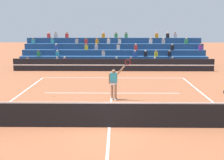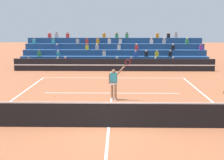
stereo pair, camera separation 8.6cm
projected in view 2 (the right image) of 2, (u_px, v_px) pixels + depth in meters
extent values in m
plane|color=#AD603D|center=(109.00, 127.00, 12.72)|extent=(120.00, 120.00, 0.00)
cube|color=white|center=(113.00, 78.00, 24.42)|extent=(11.00, 0.10, 0.01)
cube|color=white|center=(112.00, 93.00, 19.04)|extent=(8.25, 0.10, 0.01)
cube|color=white|center=(109.00, 127.00, 12.71)|extent=(0.10, 12.85, 0.01)
cube|color=black|center=(109.00, 116.00, 12.63)|extent=(11.90, 0.02, 1.00)
cube|color=white|center=(109.00, 103.00, 12.53)|extent=(11.90, 0.04, 0.06)
cube|color=black|center=(114.00, 65.00, 27.95)|extent=(18.00, 0.24, 1.10)
cube|color=white|center=(114.00, 65.00, 27.82)|extent=(18.00, 0.02, 0.10)
cube|color=navy|center=(114.00, 66.00, 29.25)|extent=(18.01, 0.95, 0.55)
cube|color=silver|center=(29.00, 61.00, 29.15)|extent=(0.32, 0.22, 0.44)
sphere|color=brown|center=(28.00, 57.00, 29.09)|extent=(0.18, 0.18, 0.18)
cube|color=red|center=(66.00, 61.00, 29.08)|extent=(0.32, 0.22, 0.44)
sphere|color=beige|center=(65.00, 58.00, 29.02)|extent=(0.18, 0.18, 0.18)
cube|color=#B2B2B7|center=(58.00, 61.00, 29.10)|extent=(0.32, 0.22, 0.44)
sphere|color=tan|center=(58.00, 57.00, 29.04)|extent=(0.18, 0.18, 0.18)
cube|color=teal|center=(156.00, 61.00, 28.92)|extent=(0.32, 0.22, 0.44)
sphere|color=beige|center=(156.00, 58.00, 28.86)|extent=(0.18, 0.18, 0.18)
cube|color=teal|center=(117.00, 61.00, 28.99)|extent=(0.32, 0.22, 0.44)
sphere|color=tan|center=(117.00, 58.00, 28.93)|extent=(0.18, 0.18, 0.18)
cube|color=black|center=(173.00, 61.00, 28.89)|extent=(0.32, 0.22, 0.44)
sphere|color=tan|center=(173.00, 58.00, 28.83)|extent=(0.18, 0.18, 0.18)
cube|color=pink|center=(131.00, 61.00, 28.96)|extent=(0.32, 0.22, 0.44)
sphere|color=brown|center=(131.00, 58.00, 28.91)|extent=(0.18, 0.18, 0.18)
cube|color=navy|center=(114.00, 62.00, 30.14)|extent=(18.01, 0.95, 1.10)
cube|color=yellow|center=(157.00, 54.00, 29.75)|extent=(0.32, 0.22, 0.44)
sphere|color=#9E7051|center=(157.00, 51.00, 29.70)|extent=(0.18, 0.18, 0.18)
cube|color=silver|center=(104.00, 54.00, 29.85)|extent=(0.32, 0.22, 0.44)
sphere|color=brown|center=(104.00, 51.00, 29.79)|extent=(0.18, 0.18, 0.18)
cube|color=black|center=(146.00, 54.00, 29.77)|extent=(0.32, 0.22, 0.44)
sphere|color=beige|center=(146.00, 51.00, 29.72)|extent=(0.18, 0.18, 0.18)
cube|color=black|center=(170.00, 54.00, 29.73)|extent=(0.32, 0.22, 0.44)
sphere|color=#9E7051|center=(170.00, 51.00, 29.67)|extent=(0.18, 0.18, 0.18)
cube|color=#2D4CA5|center=(136.00, 54.00, 29.79)|extent=(0.32, 0.22, 0.44)
sphere|color=tan|center=(136.00, 51.00, 29.74)|extent=(0.18, 0.18, 0.18)
cube|color=#338C4C|center=(39.00, 54.00, 29.97)|extent=(0.32, 0.22, 0.44)
sphere|color=brown|center=(39.00, 51.00, 29.91)|extent=(0.18, 0.18, 0.18)
cube|color=teal|center=(58.00, 54.00, 29.94)|extent=(0.32, 0.22, 0.44)
sphere|color=beige|center=(58.00, 51.00, 29.88)|extent=(0.18, 0.18, 0.18)
cube|color=navy|center=(114.00, 58.00, 31.02)|extent=(18.01, 0.95, 1.65)
cube|color=purple|center=(201.00, 48.00, 30.51)|extent=(0.32, 0.22, 0.44)
sphere|color=brown|center=(201.00, 45.00, 30.45)|extent=(0.18, 0.18, 0.18)
cube|color=#B2B2B7|center=(97.00, 48.00, 30.70)|extent=(0.32, 0.22, 0.44)
sphere|color=beige|center=(97.00, 44.00, 30.65)|extent=(0.18, 0.18, 0.18)
cube|color=red|center=(137.00, 48.00, 30.63)|extent=(0.32, 0.22, 0.44)
sphere|color=tan|center=(137.00, 44.00, 30.57)|extent=(0.18, 0.18, 0.18)
cube|color=yellow|center=(87.00, 48.00, 30.72)|extent=(0.32, 0.22, 0.44)
sphere|color=#9E7051|center=(87.00, 44.00, 30.66)|extent=(0.18, 0.18, 0.18)
cube|color=silver|center=(119.00, 48.00, 30.66)|extent=(0.32, 0.22, 0.44)
sphere|color=brown|center=(119.00, 44.00, 30.60)|extent=(0.18, 0.18, 0.18)
cube|color=#2D4CA5|center=(57.00, 48.00, 30.78)|extent=(0.32, 0.22, 0.44)
sphere|color=beige|center=(57.00, 44.00, 30.72)|extent=(0.18, 0.18, 0.18)
cube|color=black|center=(173.00, 48.00, 30.56)|extent=(0.32, 0.22, 0.44)
sphere|color=tan|center=(173.00, 44.00, 30.50)|extent=(0.18, 0.18, 0.18)
cube|color=navy|center=(114.00, 54.00, 31.91)|extent=(18.01, 0.95, 2.20)
cube|color=#338C4C|center=(187.00, 42.00, 31.37)|extent=(0.32, 0.22, 0.44)
sphere|color=tan|center=(187.00, 38.00, 31.31)|extent=(0.18, 0.18, 0.18)
cube|color=teal|center=(53.00, 41.00, 31.63)|extent=(0.32, 0.22, 0.44)
sphere|color=#9E7051|center=(53.00, 38.00, 31.57)|extent=(0.18, 0.18, 0.18)
cube|color=#B2B2B7|center=(78.00, 41.00, 31.58)|extent=(0.32, 0.22, 0.44)
sphere|color=brown|center=(78.00, 38.00, 31.52)|extent=(0.18, 0.18, 0.18)
cube|color=silver|center=(120.00, 42.00, 31.50)|extent=(0.32, 0.22, 0.44)
sphere|color=brown|center=(120.00, 38.00, 31.44)|extent=(0.18, 0.18, 0.18)
cube|color=silver|center=(109.00, 42.00, 31.52)|extent=(0.32, 0.22, 0.44)
sphere|color=#9E7051|center=(109.00, 38.00, 31.46)|extent=(0.18, 0.18, 0.18)
cube|color=silver|center=(151.00, 42.00, 31.44)|extent=(0.32, 0.22, 0.44)
sphere|color=tan|center=(151.00, 38.00, 31.38)|extent=(0.18, 0.18, 0.18)
cube|color=teal|center=(34.00, 41.00, 31.66)|extent=(0.32, 0.22, 0.44)
sphere|color=#9E7051|center=(34.00, 38.00, 31.61)|extent=(0.18, 0.18, 0.18)
cube|color=red|center=(87.00, 42.00, 31.56)|extent=(0.32, 0.22, 0.44)
sphere|color=brown|center=(87.00, 38.00, 31.50)|extent=(0.18, 0.18, 0.18)
cube|color=#B2B2B7|center=(164.00, 42.00, 31.41)|extent=(0.32, 0.22, 0.44)
sphere|color=beige|center=(164.00, 38.00, 31.35)|extent=(0.18, 0.18, 0.18)
cube|color=orange|center=(98.00, 42.00, 31.54)|extent=(0.32, 0.22, 0.44)
sphere|color=brown|center=(98.00, 38.00, 31.48)|extent=(0.18, 0.18, 0.18)
cube|color=navy|center=(115.00, 51.00, 32.79)|extent=(18.01, 0.95, 2.75)
cube|color=#B2B2B7|center=(57.00, 36.00, 32.46)|extent=(0.32, 0.22, 0.44)
sphere|color=brown|center=(57.00, 33.00, 32.40)|extent=(0.18, 0.18, 0.18)
cube|color=black|center=(168.00, 36.00, 32.24)|extent=(0.32, 0.22, 0.44)
sphere|color=beige|center=(169.00, 33.00, 32.18)|extent=(0.18, 0.18, 0.18)
cube|color=#338C4C|center=(117.00, 36.00, 32.34)|extent=(0.32, 0.22, 0.44)
sphere|color=#9E7051|center=(117.00, 33.00, 32.28)|extent=(0.18, 0.18, 0.18)
cube|color=#B2B2B7|center=(176.00, 36.00, 32.22)|extent=(0.32, 0.22, 0.44)
sphere|color=brown|center=(176.00, 33.00, 32.17)|extent=(0.18, 0.18, 0.18)
cube|color=orange|center=(157.00, 36.00, 32.26)|extent=(0.32, 0.22, 0.44)
sphere|color=beige|center=(157.00, 33.00, 32.20)|extent=(0.18, 0.18, 0.18)
cube|color=red|center=(50.00, 36.00, 32.48)|extent=(0.32, 0.22, 0.44)
sphere|color=beige|center=(50.00, 33.00, 32.42)|extent=(0.18, 0.18, 0.18)
cube|color=#338C4C|center=(127.00, 36.00, 32.32)|extent=(0.32, 0.22, 0.44)
sphere|color=brown|center=(127.00, 33.00, 32.26)|extent=(0.18, 0.18, 0.18)
cube|color=red|center=(68.00, 36.00, 32.44)|extent=(0.32, 0.22, 0.44)
sphere|color=#9E7051|center=(68.00, 33.00, 32.38)|extent=(0.18, 0.18, 0.18)
cube|color=orange|center=(104.00, 36.00, 32.37)|extent=(0.32, 0.22, 0.44)
sphere|color=beige|center=(104.00, 33.00, 32.31)|extent=(0.18, 0.18, 0.18)
cylinder|color=#9E7051|center=(112.00, 92.00, 17.32)|extent=(0.14, 0.14, 0.90)
cylinder|color=#9E7051|center=(115.00, 92.00, 17.19)|extent=(0.14, 0.14, 0.90)
cube|color=white|center=(114.00, 83.00, 17.19)|extent=(0.36, 0.28, 0.20)
cube|color=teal|center=(114.00, 78.00, 17.14)|extent=(0.40, 0.29, 0.56)
sphere|color=#9E7051|center=(114.00, 71.00, 17.08)|extent=(0.22, 0.22, 0.22)
cube|color=white|center=(112.00, 99.00, 17.43)|extent=(0.18, 0.28, 0.09)
cube|color=white|center=(116.00, 99.00, 17.30)|extent=(0.18, 0.28, 0.09)
cylinder|color=#9E7051|center=(110.00, 79.00, 17.22)|extent=(0.09, 0.09, 0.56)
cylinder|color=#9E7051|center=(121.00, 70.00, 16.94)|extent=(0.46, 0.21, 0.52)
cylinder|color=black|center=(126.00, 65.00, 16.82)|extent=(0.17, 0.07, 0.19)
torus|color=#B21E1E|center=(128.00, 62.00, 16.76)|extent=(0.43, 0.14, 0.43)
sphere|color=#C6DB33|center=(54.00, 96.00, 18.17)|extent=(0.07, 0.07, 0.07)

